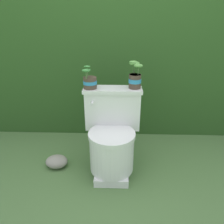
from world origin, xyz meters
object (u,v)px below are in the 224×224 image
object	(u,v)px
potted_plant_midleft	(135,78)
potted_plant_left	(90,81)
garden_stone	(57,162)
toilet	(112,138)

from	to	relation	value
potted_plant_midleft	potted_plant_left	bearing A→B (deg)	-175.93
garden_stone	toilet	bearing A→B (deg)	-1.96
toilet	potted_plant_left	xyz separation A→B (m)	(-0.19, 0.12, 0.46)
toilet	garden_stone	bearing A→B (deg)	178.04
potted_plant_left	garden_stone	distance (m)	0.81
toilet	garden_stone	xyz separation A→B (m)	(-0.51, 0.02, -0.27)
potted_plant_left	garden_stone	xyz separation A→B (m)	(-0.32, -0.10, -0.73)
potted_plant_left	garden_stone	world-z (taller)	potted_plant_left
potted_plant_midleft	garden_stone	distance (m)	1.04
potted_plant_left	potted_plant_midleft	xyz separation A→B (m)	(0.37, 0.03, 0.03)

